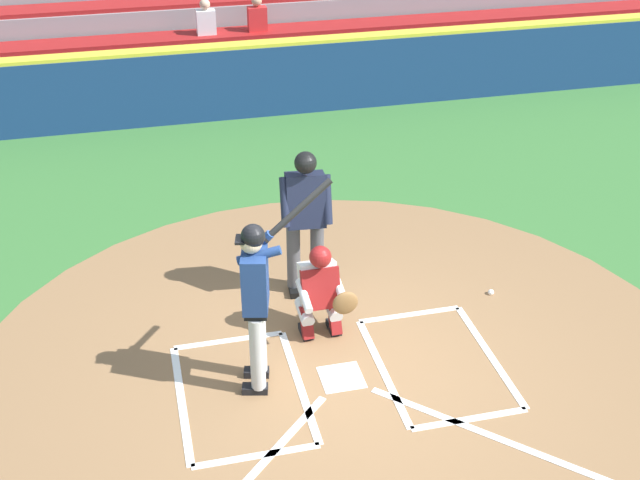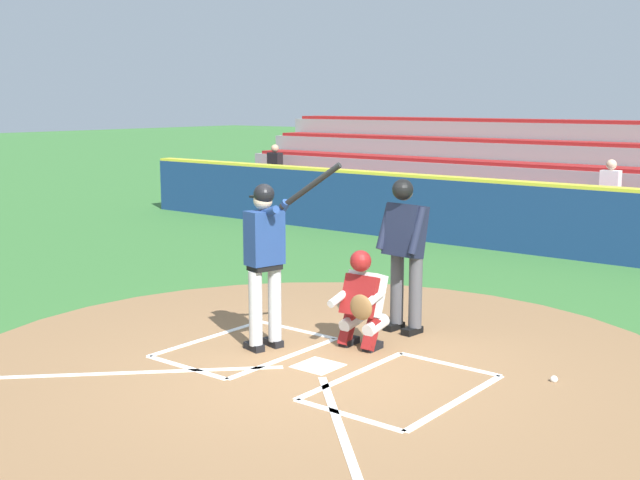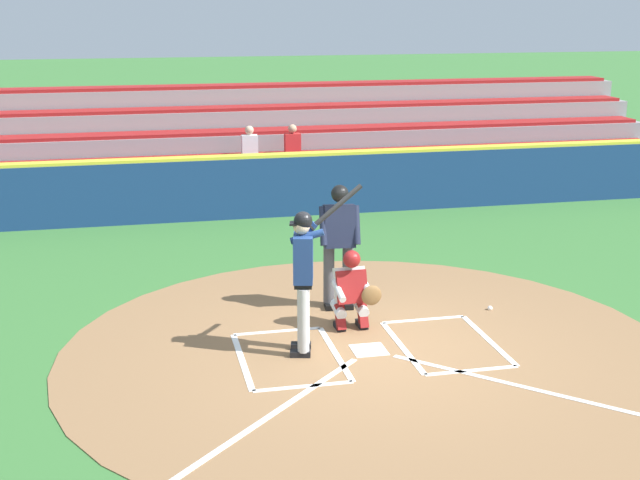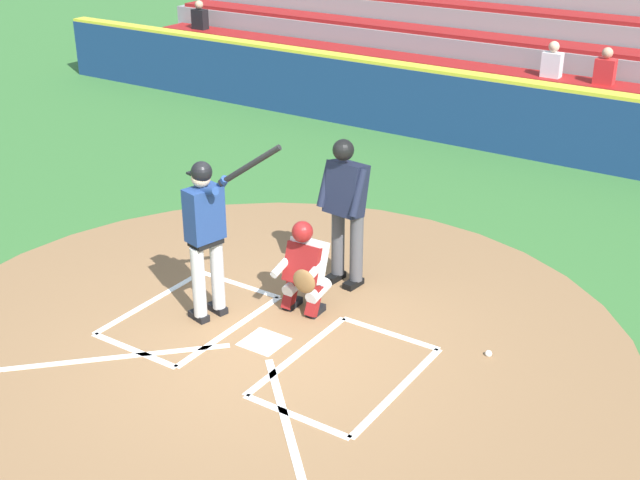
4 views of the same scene
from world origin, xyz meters
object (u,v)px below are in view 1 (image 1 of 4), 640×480
Objects in this scene: batter at (257,295)px; plate_umpire at (305,214)px; baseball at (491,292)px; catcher at (321,289)px.

batter reaches higher than plate_umpire.
baseball is at bearing 164.95° from plate_umpire.
batter is 28.76× the size of baseball.
batter is at bearing 40.95° from catcher.
catcher is at bearing -139.05° from batter.
catcher reaches higher than baseball.
catcher is 2.24m from baseball.
baseball is (-2.16, -0.26, -0.55)m from catcher.
plate_umpire reaches higher than catcher.
batter reaches higher than catcher.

